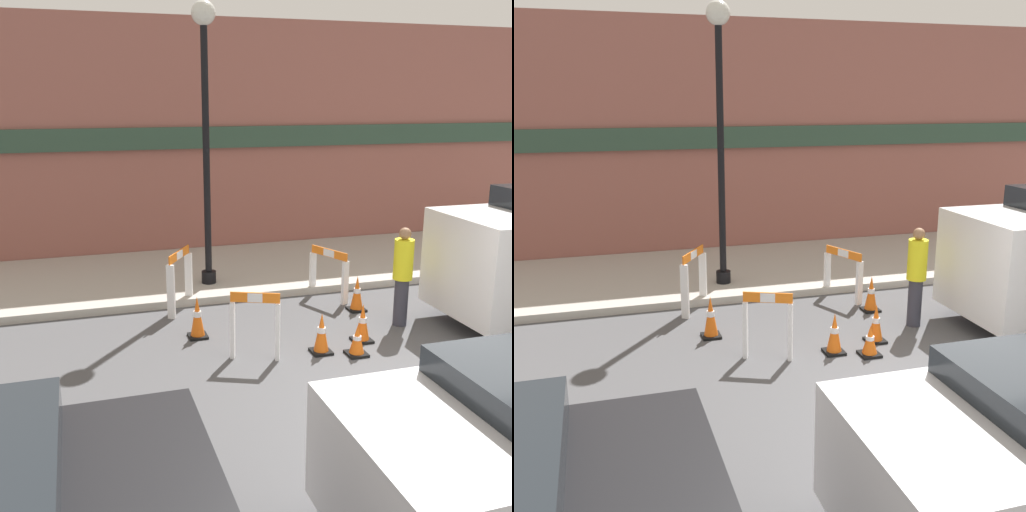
% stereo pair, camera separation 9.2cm
% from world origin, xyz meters
% --- Properties ---
extents(ground_plane, '(60.00, 60.00, 0.00)m').
position_xyz_m(ground_plane, '(0.00, 0.00, 0.00)').
color(ground_plane, '#4C4C4F').
extents(sidewalk_slab, '(18.00, 3.81, 0.14)m').
position_xyz_m(sidewalk_slab, '(0.00, 6.40, 0.07)').
color(sidewalk_slab, '#ADA89E').
rests_on(sidewalk_slab, ground_plane).
extents(storefront_facade, '(18.00, 0.22, 5.50)m').
position_xyz_m(storefront_facade, '(0.00, 8.38, 2.75)').
color(storefront_facade, '#93564C').
rests_on(storefront_facade, ground_plane).
extents(streetlamp_post, '(0.44, 0.44, 5.25)m').
position_xyz_m(streetlamp_post, '(-1.69, 5.39, 3.51)').
color(streetlamp_post, black).
rests_on(streetlamp_post, sidewalk_slab).
extents(barricade_0, '(0.71, 0.41, 1.02)m').
position_xyz_m(barricade_0, '(-1.76, 2.00, 0.54)').
color(barricade_0, white).
rests_on(barricade_0, ground_plane).
extents(barricade_1, '(0.46, 0.89, 0.97)m').
position_xyz_m(barricade_1, '(0.36, 4.20, 0.53)').
color(barricade_1, white).
rests_on(barricade_1, ground_plane).
extents(barricade_2, '(0.59, 0.83, 1.12)m').
position_xyz_m(barricade_2, '(-2.44, 4.35, 0.61)').
color(barricade_2, white).
rests_on(barricade_2, ground_plane).
extents(traffic_cone_0, '(0.30, 0.30, 0.62)m').
position_xyz_m(traffic_cone_0, '(0.04, 2.12, 0.30)').
color(traffic_cone_0, black).
rests_on(traffic_cone_0, ground_plane).
extents(traffic_cone_1, '(0.30, 0.30, 0.63)m').
position_xyz_m(traffic_cone_1, '(-0.75, 1.91, 0.31)').
color(traffic_cone_1, black).
rests_on(traffic_cone_1, ground_plane).
extents(traffic_cone_2, '(0.30, 0.30, 0.47)m').
position_xyz_m(traffic_cone_2, '(-0.28, 1.68, 0.22)').
color(traffic_cone_2, black).
rests_on(traffic_cone_2, ground_plane).
extents(traffic_cone_3, '(0.30, 0.30, 0.69)m').
position_xyz_m(traffic_cone_3, '(-2.40, 3.04, 0.33)').
color(traffic_cone_3, black).
rests_on(traffic_cone_3, ground_plane).
extents(traffic_cone_4, '(0.30, 0.30, 0.65)m').
position_xyz_m(traffic_cone_4, '(0.59, 3.43, 0.31)').
color(traffic_cone_4, black).
rests_on(traffic_cone_4, ground_plane).
extents(person_worker, '(0.43, 0.43, 1.68)m').
position_xyz_m(person_worker, '(0.97, 2.58, 0.90)').
color(person_worker, '#33333D').
rests_on(person_worker, ground_plane).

